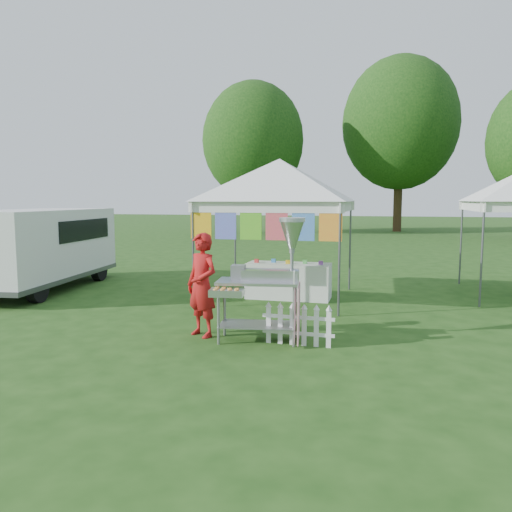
# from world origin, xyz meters

# --- Properties ---
(ground) EXTENTS (120.00, 120.00, 0.00)m
(ground) POSITION_xyz_m (0.00, 0.00, 0.00)
(ground) COLOR #1E4413
(ground) RESTS_ON ground
(canopy_main) EXTENTS (4.24, 4.24, 3.45)m
(canopy_main) POSITION_xyz_m (0.00, 3.49, 2.99)
(canopy_main) COLOR #59595E
(canopy_main) RESTS_ON ground
(tree_left) EXTENTS (6.40, 6.40, 9.53)m
(tree_left) POSITION_xyz_m (-6.00, 24.00, 5.83)
(tree_left) COLOR #342413
(tree_left) RESTS_ON ground
(tree_mid) EXTENTS (7.60, 7.60, 11.52)m
(tree_mid) POSITION_xyz_m (3.00, 28.00, 7.14)
(tree_mid) COLOR #342413
(tree_mid) RESTS_ON ground
(donut_cart) EXTENTS (1.35, 1.08, 1.87)m
(donut_cart) POSITION_xyz_m (0.58, 0.17, 1.10)
(donut_cart) COLOR gray
(donut_cart) RESTS_ON ground
(vendor) EXTENTS (0.71, 0.62, 1.63)m
(vendor) POSITION_xyz_m (-0.53, 0.20, 0.81)
(vendor) COLOR #AD1515
(vendor) RESTS_ON ground
(cargo_van) EXTENTS (2.36, 4.75, 1.90)m
(cargo_van) POSITION_xyz_m (-5.73, 3.20, 1.02)
(cargo_van) COLOR silver
(cargo_van) RESTS_ON ground
(picket_fence) EXTENTS (1.08, 0.07, 0.56)m
(picket_fence) POSITION_xyz_m (1.01, 0.07, 0.29)
(picket_fence) COLOR silver
(picket_fence) RESTS_ON ground
(display_table) EXTENTS (1.80, 0.70, 0.77)m
(display_table) POSITION_xyz_m (0.21, 3.51, 0.38)
(display_table) COLOR white
(display_table) RESTS_ON ground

